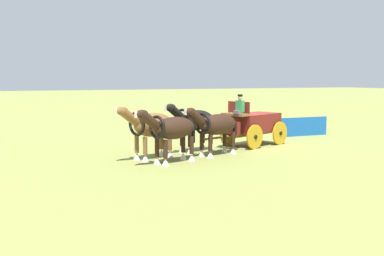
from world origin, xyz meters
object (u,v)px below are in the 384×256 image
object	(u,v)px
draft_horse_rear_off	(194,122)
draft_horse_lead_near	(172,130)
draft_horse_lead_off	(151,126)
draft_horse_rear_near	(216,126)
show_wagon	(253,124)

from	to	relation	value
draft_horse_rear_off	draft_horse_lead_near	xyz separation A→B (m)	(1.98, 2.13, -0.05)
draft_horse_rear_off	draft_horse_lead_off	distance (m)	2.59
draft_horse_lead_near	draft_horse_lead_off	size ratio (longest dim) A/B	1.03
draft_horse_rear_near	draft_horse_lead_off	xyz separation A→B (m)	(2.88, -0.31, 0.08)
draft_horse_lead_off	draft_horse_rear_near	bearing A→B (deg)	173.94
draft_horse_rear_near	draft_horse_rear_off	world-z (taller)	draft_horse_rear_off
draft_horse_rear_off	draft_horse_lead_off	world-z (taller)	draft_horse_rear_off
draft_horse_rear_off	draft_horse_lead_near	distance (m)	2.91
draft_horse_rear_near	draft_horse_rear_off	xyz separation A→B (m)	(0.45, -1.22, 0.09)
draft_horse_rear_off	draft_horse_rear_near	bearing A→B (deg)	110.49
draft_horse_rear_near	draft_horse_lead_off	size ratio (longest dim) A/B	1.07
show_wagon	draft_horse_rear_near	xyz separation A→B (m)	(3.05, 1.84, 0.21)
show_wagon	draft_horse_rear_off	distance (m)	3.57
draft_horse_rear_off	show_wagon	bearing A→B (deg)	-170.00
draft_horse_rear_off	draft_horse_lead_off	bearing A→B (deg)	20.62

